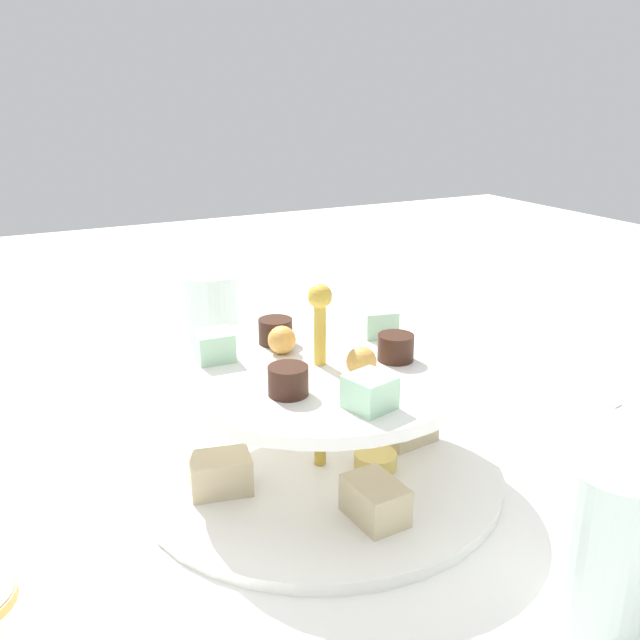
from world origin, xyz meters
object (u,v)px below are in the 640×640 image
object	(u,v)px
water_glass_tall_right	(211,321)
butter_knife_left	(549,380)
water_glass_mid_back	(612,549)
tiered_serving_stand	(321,425)

from	to	relation	value
water_glass_tall_right	butter_knife_left	distance (m)	0.39
water_glass_tall_right	butter_knife_left	size ratio (longest dim) A/B	0.67
butter_knife_left	water_glass_mid_back	size ratio (longest dim) A/B	1.56
water_glass_tall_right	butter_knife_left	xyz separation A→B (m)	(0.32, -0.22, -0.05)
tiered_serving_stand	butter_knife_left	xyz separation A→B (m)	(0.32, 0.06, -0.04)
tiered_serving_stand	water_glass_tall_right	world-z (taller)	tiered_serving_stand
water_glass_tall_right	tiered_serving_stand	bearing A→B (deg)	-89.59
water_glass_mid_back	water_glass_tall_right	bearing A→B (deg)	98.48
water_glass_tall_right	water_glass_mid_back	bearing A→B (deg)	-81.52
water_glass_tall_right	butter_knife_left	bearing A→B (deg)	-34.13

